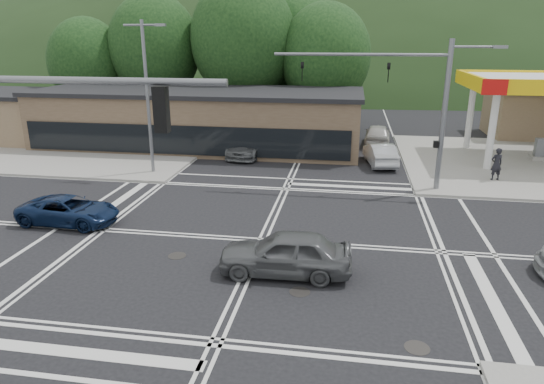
% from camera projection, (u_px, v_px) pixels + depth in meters
% --- Properties ---
extents(ground, '(120.00, 120.00, 0.00)m').
position_uv_depth(ground, '(262.00, 240.00, 20.20)').
color(ground, black).
rests_on(ground, ground).
extents(sidewalk_ne, '(16.00, 16.00, 0.15)m').
position_uv_depth(sidewalk_ne, '(527.00, 164.00, 31.95)').
color(sidewalk_ne, gray).
rests_on(sidewalk_ne, ground).
extents(sidewalk_nw, '(16.00, 16.00, 0.15)m').
position_uv_depth(sidewalk_nw, '(103.00, 147.00, 36.56)').
color(sidewalk_nw, gray).
rests_on(sidewalk_nw, ground).
extents(commercial_row, '(24.00, 8.00, 4.00)m').
position_uv_depth(commercial_row, '(199.00, 120.00, 36.77)').
color(commercial_row, brown).
rests_on(commercial_row, ground).
extents(commercial_nw, '(8.00, 7.00, 3.60)m').
position_uv_depth(commercial_nw, '(9.00, 117.00, 39.29)').
color(commercial_nw, '#846B4F').
rests_on(commercial_nw, ground).
extents(hill_north, '(252.00, 126.00, 140.00)m').
position_uv_depth(hill_north, '(337.00, 75.00, 104.69)').
color(hill_north, '#203618').
rests_on(hill_north, ground).
extents(tree_n_a, '(8.00, 8.00, 11.75)m').
position_uv_depth(tree_n_a, '(155.00, 47.00, 42.68)').
color(tree_n_a, '#382619').
rests_on(tree_n_a, ground).
extents(tree_n_b, '(9.00, 9.00, 12.98)m').
position_uv_depth(tree_n_b, '(243.00, 40.00, 41.25)').
color(tree_n_b, '#382619').
rests_on(tree_n_b, ground).
extents(tree_n_c, '(7.60, 7.60, 10.87)m').
position_uv_depth(tree_n_c, '(325.00, 56.00, 40.57)').
color(tree_n_c, '#382619').
rests_on(tree_n_c, ground).
extents(tree_n_d, '(6.80, 6.80, 9.76)m').
position_uv_depth(tree_n_d, '(88.00, 62.00, 43.06)').
color(tree_n_d, '#382619').
rests_on(tree_n_d, ground).
extents(tree_n_e, '(8.40, 8.40, 11.98)m').
position_uv_depth(tree_n_e, '(295.00, 47.00, 44.59)').
color(tree_n_e, '#382619').
rests_on(tree_n_e, ground).
extents(streetlight_nw, '(2.50, 0.25, 9.00)m').
position_uv_depth(streetlight_nw, '(148.00, 91.00, 28.39)').
color(streetlight_nw, slate).
rests_on(streetlight_nw, ground).
extents(signal_mast_ne, '(11.65, 0.30, 8.00)m').
position_uv_depth(signal_mast_ne, '(421.00, 97.00, 25.26)').
color(signal_mast_ne, slate).
rests_on(signal_mast_ne, ground).
extents(car_blue_west, '(4.55, 2.22, 1.24)m').
position_uv_depth(car_blue_west, '(69.00, 210.00, 21.86)').
color(car_blue_west, '#0E1D3E').
rests_on(car_blue_west, ground).
extents(car_grey_center, '(4.75, 2.02, 1.60)m').
position_uv_depth(car_grey_center, '(285.00, 253.00, 17.16)').
color(car_grey_center, '#535557').
rests_on(car_grey_center, ground).
extents(car_queue_a, '(2.23, 4.61, 1.45)m').
position_uv_depth(car_queue_a, '(380.00, 154.00, 31.79)').
color(car_queue_a, '#A8ACB0').
rests_on(car_queue_a, ground).
extents(car_queue_b, '(2.19, 4.82, 1.60)m').
position_uv_depth(car_queue_b, '(378.00, 134.00, 37.64)').
color(car_queue_b, beige).
rests_on(car_queue_b, ground).
extents(car_northbound, '(2.89, 5.62, 1.56)m').
position_uv_depth(car_northbound, '(250.00, 145.00, 34.24)').
color(car_northbound, '#5C5F61').
rests_on(car_northbound, ground).
extents(pedestrian, '(0.79, 0.63, 1.89)m').
position_uv_depth(pedestrian, '(496.00, 164.00, 27.83)').
color(pedestrian, black).
rests_on(pedestrian, sidewalk_ne).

